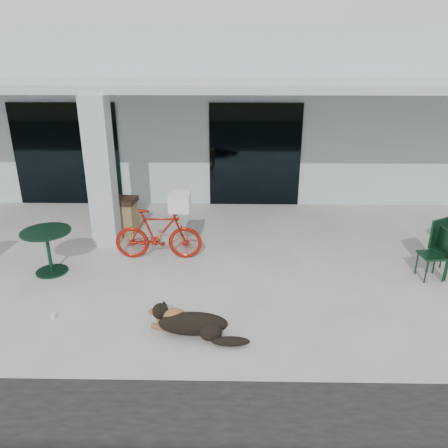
{
  "coord_description": "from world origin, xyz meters",
  "views": [
    {
      "loc": [
        1.2,
        -6.39,
        3.86
      ],
      "look_at": [
        1.06,
        0.91,
        1.0
      ],
      "focal_mm": 35.0,
      "sensor_mm": 36.0,
      "label": 1
    }
  ],
  "objects_px": {
    "dog": "(193,322)",
    "trash_receptacle": "(126,216)",
    "bicycle": "(158,234)",
    "cafe_chair_far_a": "(447,249)",
    "cafe_chair_far_b": "(433,255)",
    "cafe_table_near": "(49,252)"
  },
  "relations": [
    {
      "from": "cafe_table_near",
      "to": "cafe_chair_far_a",
      "type": "height_order",
      "value": "cafe_chair_far_a"
    },
    {
      "from": "trash_receptacle",
      "to": "cafe_chair_far_b",
      "type": "bearing_deg",
      "value": -18.27
    },
    {
      "from": "dog",
      "to": "trash_receptacle",
      "type": "xyz_separation_m",
      "value": [
        -1.84,
        3.8,
        0.23
      ]
    },
    {
      "from": "cafe_table_near",
      "to": "cafe_chair_far_a",
      "type": "bearing_deg",
      "value": 0.46
    },
    {
      "from": "bicycle",
      "to": "cafe_chair_far_b",
      "type": "distance_m",
      "value": 5.15
    },
    {
      "from": "bicycle",
      "to": "trash_receptacle",
      "type": "xyz_separation_m",
      "value": [
        -0.94,
        1.25,
        -0.09
      ]
    },
    {
      "from": "bicycle",
      "to": "dog",
      "type": "height_order",
      "value": "bicycle"
    },
    {
      "from": "dog",
      "to": "cafe_table_near",
      "type": "distance_m",
      "value": 3.43
    },
    {
      "from": "bicycle",
      "to": "trash_receptacle",
      "type": "distance_m",
      "value": 1.57
    },
    {
      "from": "dog",
      "to": "cafe_chair_far_b",
      "type": "distance_m",
      "value": 4.58
    },
    {
      "from": "dog",
      "to": "cafe_table_near",
      "type": "xyz_separation_m",
      "value": [
        -2.84,
        1.9,
        0.22
      ]
    },
    {
      "from": "cafe_chair_far_b",
      "to": "cafe_chair_far_a",
      "type": "bearing_deg",
      "value": 110.0
    },
    {
      "from": "bicycle",
      "to": "cafe_chair_far_a",
      "type": "relative_size",
      "value": 1.66
    },
    {
      "from": "dog",
      "to": "cafe_chair_far_b",
      "type": "relative_size",
      "value": 1.26
    },
    {
      "from": "trash_receptacle",
      "to": "cafe_table_near",
      "type": "bearing_deg",
      "value": -117.76
    },
    {
      "from": "cafe_table_near",
      "to": "cafe_chair_far_b",
      "type": "relative_size",
      "value": 0.96
    },
    {
      "from": "cafe_chair_far_a",
      "to": "dog",
      "type": "bearing_deg",
      "value": 173.49
    },
    {
      "from": "cafe_chair_far_a",
      "to": "trash_receptacle",
      "type": "bearing_deg",
      "value": 133.86
    },
    {
      "from": "trash_receptacle",
      "to": "bicycle",
      "type": "bearing_deg",
      "value": -52.94
    },
    {
      "from": "bicycle",
      "to": "dog",
      "type": "xyz_separation_m",
      "value": [
        0.9,
        -2.55,
        -0.32
      ]
    },
    {
      "from": "dog",
      "to": "trash_receptacle",
      "type": "relative_size",
      "value": 1.38
    },
    {
      "from": "cafe_table_near",
      "to": "cafe_chair_far_b",
      "type": "xyz_separation_m",
      "value": [
        7.04,
        -0.09,
        0.05
      ]
    }
  ]
}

